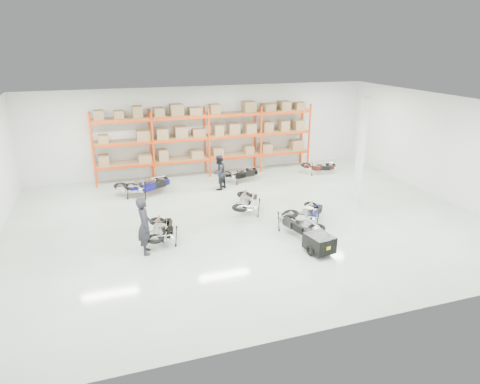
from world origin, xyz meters
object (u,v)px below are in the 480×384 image
object	(u,v)px
moto_back_a	(149,182)
moto_black_far_left	(162,227)
trailer	(319,243)
moto_back_b	(137,184)
person_left	(145,226)
moto_back_d	(319,165)
moto_blue_centre	(310,210)
person_back	(219,172)
moto_touring_right	(298,220)
moto_silver_left	(248,199)
moto_back_c	(241,171)

from	to	relation	value
moto_back_a	moto_black_far_left	bearing A→B (deg)	153.71
moto_black_far_left	trailer	world-z (taller)	moto_black_far_left
moto_back_a	moto_back_b	size ratio (longest dim) A/B	1.09
person_left	trailer	bearing A→B (deg)	-105.93
moto_black_far_left	moto_back_d	bearing A→B (deg)	-136.69
moto_blue_centre	person_left	distance (m)	6.37
person_back	moto_back_b	bearing A→B (deg)	-47.38
moto_blue_centre	person_back	bearing A→B (deg)	-18.85
moto_black_far_left	trailer	distance (m)	5.39
moto_black_far_left	person_back	size ratio (longest dim) A/B	1.07
moto_back_a	moto_touring_right	bearing A→B (deg)	-167.15
moto_silver_left	moto_black_far_left	world-z (taller)	moto_silver_left
moto_blue_centre	person_left	bearing A→B (deg)	51.47
moto_touring_right	person_back	world-z (taller)	person_back
moto_black_far_left	person_back	bearing A→B (deg)	-113.54
moto_back_d	person_back	world-z (taller)	person_back
moto_touring_right	moto_back_c	world-z (taller)	moto_touring_right
moto_back_a	moto_back_c	distance (m)	4.59
person_back	moto_blue_centre	bearing A→B (deg)	73.77
moto_blue_centre	moto_back_d	world-z (taller)	moto_blue_centre
moto_touring_right	trailer	world-z (taller)	moto_touring_right
moto_back_d	moto_silver_left	bearing A→B (deg)	143.53
moto_black_far_left	person_left	xyz separation A→B (m)	(-0.65, -0.70, 0.43)
moto_back_d	person_left	distance (m)	11.60
moto_touring_right	moto_back_c	distance (m)	6.54
moto_black_far_left	person_left	world-z (taller)	person_left
moto_blue_centre	moto_silver_left	bearing A→B (deg)	4.55
moto_blue_centre	moto_back_c	size ratio (longest dim) A/B	0.95
moto_silver_left	trailer	distance (m)	4.31
trailer	person_back	world-z (taller)	person_back
moto_touring_right	moto_back_b	xyz separation A→B (m)	(-5.12, 6.08, -0.02)
moto_touring_right	moto_blue_centre	bearing A→B (deg)	31.94
moto_silver_left	moto_back_c	size ratio (longest dim) A/B	1.05
moto_back_a	moto_blue_centre	bearing A→B (deg)	-157.70
moto_black_far_left	moto_touring_right	size ratio (longest dim) A/B	0.97
moto_blue_centre	moto_silver_left	world-z (taller)	moto_silver_left
moto_back_a	person_back	size ratio (longest dim) A/B	1.16
trailer	person_back	xyz separation A→B (m)	(-1.38, 7.30, 0.45)
moto_blue_centre	moto_silver_left	xyz separation A→B (m)	(-1.96, 1.72, 0.06)
moto_black_far_left	moto_back_c	world-z (taller)	moto_black_far_left
moto_touring_right	moto_back_d	xyz separation A→B (m)	(4.33, 6.51, -0.07)
moto_black_far_left	moto_back_b	size ratio (longest dim) A/B	1.01
moto_black_far_left	moto_back_d	distance (m)	10.67
trailer	moto_back_d	world-z (taller)	moto_back_d
moto_back_c	person_back	world-z (taller)	person_back
trailer	moto_back_c	size ratio (longest dim) A/B	0.91
moto_touring_right	moto_back_b	distance (m)	7.95
moto_back_b	moto_touring_right	bearing A→B (deg)	-139.81
trailer	person_back	bearing A→B (deg)	90.48
moto_silver_left	person_back	bearing A→B (deg)	-58.67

